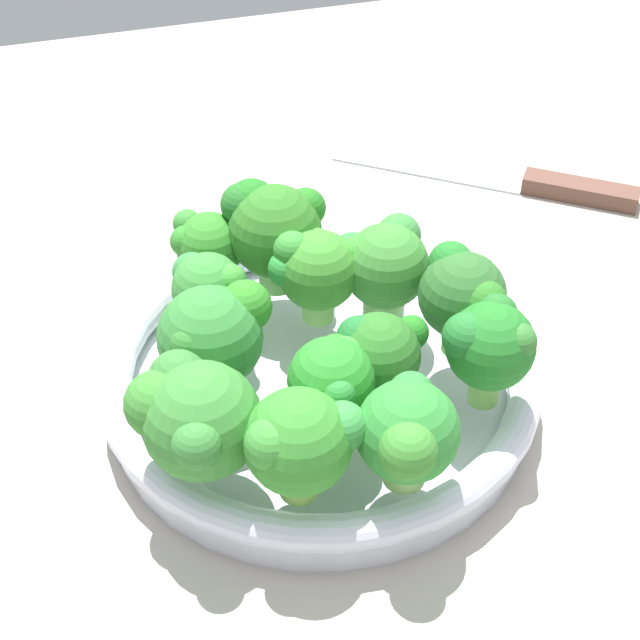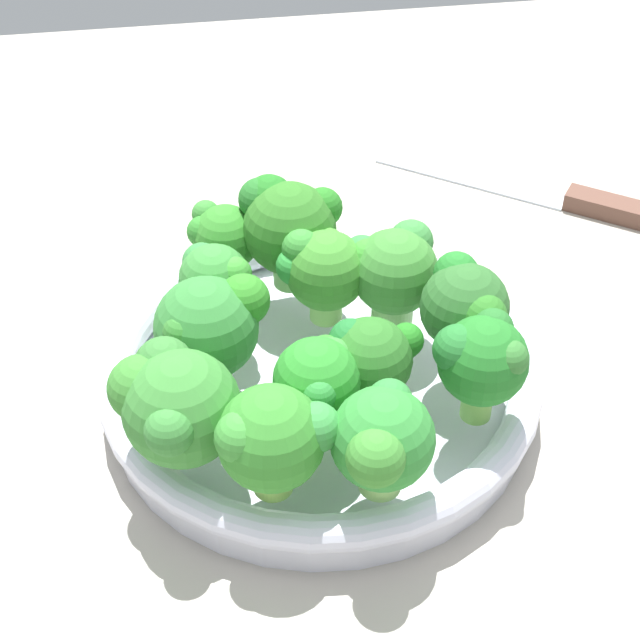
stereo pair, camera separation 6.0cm
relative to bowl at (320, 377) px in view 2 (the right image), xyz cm
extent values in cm
cube|color=#ACA699|center=(-3.75, -2.21, -3.23)|extent=(130.00, 130.00, 2.50)
cylinder|color=silver|center=(0.00, 0.00, -1.10)|extent=(27.11, 27.11, 1.74)
torus|color=white|center=(0.00, 0.00, 0.83)|extent=(28.24, 28.24, 2.13)
cylinder|color=#93CE59|center=(-10.16, 4.23, 2.93)|extent=(2.20, 2.20, 2.07)
sphere|color=#368B2E|center=(-10.16, 4.23, 5.87)|extent=(5.83, 5.83, 5.83)
sphere|color=green|center=(-10.76, 5.79, 6.84)|extent=(2.87, 2.87, 2.87)
sphere|color=green|center=(-10.37, 1.87, 6.52)|extent=(2.74, 2.74, 2.74)
cylinder|color=#9BD06B|center=(-6.07, 1.17, 2.99)|extent=(2.02, 2.02, 2.18)
sphere|color=#2C8C2B|center=(-6.07, 1.17, 5.71)|extent=(4.99, 4.99, 4.99)
sphere|color=#3C8B38|center=(-5.11, 0.16, 6.30)|extent=(2.54, 2.54, 2.54)
sphere|color=#32842B|center=(-4.34, 0.35, 6.07)|extent=(2.20, 2.20, 2.20)
sphere|color=#2E8637|center=(-7.82, 1.32, 6.37)|extent=(2.01, 2.01, 2.01)
cylinder|color=#90CA59|center=(-7.09, 8.75, 2.73)|extent=(1.80, 1.80, 1.66)
sphere|color=#3B8735|center=(-7.09, 8.75, 5.71)|extent=(6.61, 6.61, 6.61)
sphere|color=#3B8731|center=(-5.92, 10.81, 6.44)|extent=(3.80, 3.80, 3.80)
sphere|color=#387C34|center=(-4.87, 9.50, 6.89)|extent=(3.41, 3.41, 3.41)
sphere|color=#398336|center=(-9.63, 9.42, 6.72)|extent=(2.69, 2.69, 2.69)
cylinder|color=#8FCE65|center=(4.11, 6.12, 3.03)|extent=(2.18, 2.18, 2.26)
sphere|color=#398838|center=(4.11, 6.12, 5.65)|extent=(4.59, 4.59, 4.59)
sphere|color=#36863E|center=(5.59, 6.80, 5.99)|extent=(2.57, 2.57, 2.57)
sphere|color=green|center=(3.36, 4.85, 6.52)|extent=(2.19, 2.19, 2.19)
cylinder|color=#93D067|center=(3.72, -1.00, 2.99)|extent=(2.16, 2.16, 2.18)
sphere|color=#3F8D2F|center=(3.72, -1.00, 5.79)|extent=(5.27, 5.27, 5.27)
sphere|color=#388C34|center=(4.41, 0.49, 7.20)|extent=(2.51, 2.51, 2.51)
sphere|color=green|center=(4.05, 0.96, 6.10)|extent=(2.50, 2.50, 2.50)
sphere|color=#41892E|center=(5.48, -1.26, 6.11)|extent=(2.98, 2.98, 2.98)
cylinder|color=#75B34C|center=(-6.55, -8.29, 3.22)|extent=(1.84, 1.84, 2.65)
sphere|color=#247727|center=(-6.55, -8.29, 6.26)|extent=(5.24, 5.24, 5.24)
sphere|color=#266E2A|center=(-5.31, -9.10, 7.47)|extent=(2.41, 2.41, 2.41)
sphere|color=#357831|center=(-7.64, -9.29, 7.29)|extent=(2.26, 2.26, 2.26)
sphere|color=#26752F|center=(-6.38, -6.79, 7.19)|extent=(2.89, 2.89, 2.89)
cylinder|color=#81BD55|center=(-0.78, 6.97, 2.86)|extent=(2.65, 2.65, 1.92)
sphere|color=#348237|center=(-0.78, 6.97, 5.86)|extent=(6.30, 6.30, 6.30)
sphere|color=#318826|center=(-0.07, 4.60, 7.15)|extent=(3.18, 3.18, 3.18)
sphere|color=#368330|center=(-1.98, 8.26, 6.82)|extent=(2.57, 2.57, 2.57)
cylinder|color=#8FD275|center=(7.76, 0.79, 3.16)|extent=(2.43, 2.43, 2.53)
sphere|color=#317525|center=(7.76, 0.79, 6.46)|extent=(6.26, 6.26, 6.26)
sphere|color=#267721|center=(8.34, -1.51, 7.50)|extent=(2.70, 2.70, 2.70)
sphere|color=#227221|center=(9.45, 1.92, 7.64)|extent=(3.59, 3.59, 3.59)
sphere|color=#256F27|center=(9.48, 2.52, 7.81)|extent=(2.96, 2.96, 2.96)
cylinder|color=#90CD73|center=(2.90, -5.30, 2.94)|extent=(2.77, 2.77, 2.08)
sphere|color=#3E8735|center=(2.90, -5.30, 5.80)|extent=(5.60, 5.60, 5.60)
sphere|color=#39912E|center=(3.58, -3.56, 6.59)|extent=(2.57, 2.57, 2.57)
sphere|color=#368A3E|center=(4.07, -3.37, 6.48)|extent=(2.62, 2.62, 2.62)
sphere|color=#3A873C|center=(4.34, -6.62, 6.95)|extent=(2.93, 2.93, 2.93)
cylinder|color=#7FBE5C|center=(9.07, 5.01, 2.82)|extent=(2.57, 2.57, 1.84)
sphere|color=#33842A|center=(9.07, 5.01, 5.24)|extent=(4.60, 4.60, 4.60)
sphere|color=#31842B|center=(9.26, 6.51, 5.80)|extent=(2.16, 2.16, 2.16)
sphere|color=#398734|center=(10.48, 6.17, 6.35)|extent=(1.94, 1.94, 1.94)
cylinder|color=#91D96B|center=(-1.87, -8.50, 3.24)|extent=(1.87, 1.87, 2.69)
sphere|color=#2F682C|center=(-1.87, -8.50, 6.35)|extent=(5.44, 5.44, 5.44)
sphere|color=#2B7223|center=(-3.97, -9.05, 7.06)|extent=(2.84, 2.84, 2.84)
sphere|color=#247828|center=(-0.20, -8.32, 7.59)|extent=(2.82, 2.82, 2.82)
cylinder|color=#88CA68|center=(-4.46, -2.64, 2.79)|extent=(1.96, 1.96, 1.79)
sphere|color=#2D7027|center=(-4.46, -2.64, 5.33)|extent=(5.06, 5.06, 5.06)
sphere|color=#287227|center=(-3.77, -4.37, 5.66)|extent=(2.03, 2.03, 2.03)
sphere|color=#24781F|center=(-3.82, -4.51, 5.89)|extent=(2.10, 2.10, 2.10)
sphere|color=#21702E|center=(-3.64, -1.22, 6.29)|extent=(2.67, 2.67, 2.67)
cylinder|color=#A1DA75|center=(-10.96, -1.58, 2.87)|extent=(2.40, 2.40, 1.95)
sphere|color=#328D36|center=(-10.96, -1.58, 5.69)|extent=(5.67, 5.67, 5.67)
sphere|color=#32873A|center=(-9.58, -2.65, 6.95)|extent=(2.54, 2.54, 2.54)
sphere|color=#3D8C32|center=(-13.04, -0.75, 6.65)|extent=(3.10, 3.10, 3.10)
cube|color=silver|center=(24.60, -17.22, -1.78)|extent=(12.20, 15.22, 0.40)
cube|color=brown|center=(16.70, -27.91, -1.23)|extent=(7.48, 9.03, 1.50)
camera|label=1|loc=(-43.55, 13.00, 43.70)|focal=54.61mm
camera|label=2|loc=(-44.88, 7.18, 43.70)|focal=54.61mm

